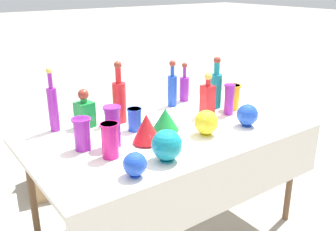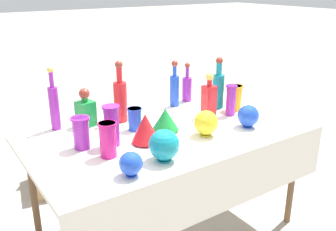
# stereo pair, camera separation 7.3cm
# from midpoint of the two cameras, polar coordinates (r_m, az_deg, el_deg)

# --- Properties ---
(ground_plane) EXTENTS (40.00, 40.00, 0.00)m
(ground_plane) POSITION_cam_midpoint_polar(r_m,az_deg,el_deg) (2.76, 0.80, -17.04)
(ground_plane) COLOR #A0998C
(display_table) EXTENTS (1.76, 1.01, 0.76)m
(display_table) POSITION_cam_midpoint_polar(r_m,az_deg,el_deg) (2.37, 1.40, -3.91)
(display_table) COLOR white
(display_table) RESTS_ON ground
(tall_bottle_0) EXTENTS (0.06, 0.06, 0.41)m
(tall_bottle_0) POSITION_cam_midpoint_polar(r_m,az_deg,el_deg) (2.44, -16.14, 1.54)
(tall_bottle_0) COLOR purple
(tall_bottle_0) RESTS_ON display_table
(tall_bottle_1) EXTENTS (0.07, 0.07, 0.31)m
(tall_bottle_1) POSITION_cam_midpoint_polar(r_m,az_deg,el_deg) (2.93, 3.63, 4.32)
(tall_bottle_1) COLOR purple
(tall_bottle_1) RESTS_ON display_table
(tall_bottle_2) EXTENTS (0.09, 0.09, 0.38)m
(tall_bottle_2) POSITION_cam_midpoint_polar(r_m,az_deg,el_deg) (2.78, 8.41, 4.16)
(tall_bottle_2) COLOR teal
(tall_bottle_2) RESTS_ON display_table
(tall_bottle_3) EXTENTS (0.09, 0.09, 0.41)m
(tall_bottle_3) POSITION_cam_midpoint_polar(r_m,az_deg,el_deg) (2.50, -6.44, 2.58)
(tall_bottle_3) COLOR red
(tall_bottle_3) RESTS_ON display_table
(tall_bottle_4) EXTENTS (0.07, 0.07, 0.35)m
(tall_bottle_4) POSITION_cam_midpoint_polar(r_m,az_deg,el_deg) (2.80, 1.75, 4.20)
(tall_bottle_4) COLOR blue
(tall_bottle_4) RESTS_ON display_table
(square_decanter_0) EXTENTS (0.12, 0.12, 0.25)m
(square_decanter_0) POSITION_cam_midpoint_polar(r_m,az_deg,el_deg) (2.47, -11.62, 0.79)
(square_decanter_0) COLOR #198C38
(square_decanter_0) RESTS_ON display_table
(square_decanter_1) EXTENTS (0.08, 0.08, 0.31)m
(square_decanter_1) POSITION_cam_midpoint_polar(r_m,az_deg,el_deg) (2.60, 7.07, 2.61)
(square_decanter_1) COLOR red
(square_decanter_1) RESTS_ON display_table
(slender_vase_0) EXTENTS (0.12, 0.12, 0.18)m
(slender_vase_0) POSITION_cam_midpoint_polar(r_m,az_deg,el_deg) (2.77, 10.93, 2.81)
(slender_vase_0) COLOR orange
(slender_vase_0) RESTS_ON display_table
(slender_vase_1) EXTENTS (0.10, 0.10, 0.19)m
(slender_vase_1) POSITION_cam_midpoint_polar(r_m,az_deg,el_deg) (2.02, -8.12, -3.52)
(slender_vase_1) COLOR #C61972
(slender_vase_1) RESTS_ON display_table
(slender_vase_2) EXTENTS (0.11, 0.11, 0.19)m
(slender_vase_2) POSITION_cam_midpoint_polar(r_m,az_deg,el_deg) (2.14, -12.16, -2.45)
(slender_vase_2) COLOR purple
(slender_vase_2) RESTS_ON display_table
(slender_vase_3) EXTENTS (0.10, 0.10, 0.24)m
(slender_vase_3) POSITION_cam_midpoint_polar(r_m,az_deg,el_deg) (2.14, -7.61, -1.40)
(slender_vase_3) COLOR purple
(slender_vase_3) RESTS_ON display_table
(slender_vase_4) EXTENTS (0.08, 0.08, 0.22)m
(slender_vase_4) POSITION_cam_midpoint_polar(r_m,az_deg,el_deg) (2.65, 10.35, 2.45)
(slender_vase_4) COLOR purple
(slender_vase_4) RESTS_ON display_table
(slender_vase_5) EXTENTS (0.09, 0.09, 0.14)m
(slender_vase_5) POSITION_cam_midpoint_polar(r_m,az_deg,el_deg) (2.37, -4.20, -0.43)
(slender_vase_5) COLOR blue
(slender_vase_5) RESTS_ON display_table
(fluted_vase_0) EXTENTS (0.17, 0.17, 0.15)m
(fluted_vase_0) POSITION_cam_midpoint_polar(r_m,az_deg,el_deg) (2.34, 0.44, -0.56)
(fluted_vase_0) COLOR #198C38
(fluted_vase_0) RESTS_ON display_table
(fluted_vase_1) EXTENTS (0.17, 0.17, 0.18)m
(fluted_vase_1) POSITION_cam_midpoint_polar(r_m,az_deg,el_deg) (2.16, -2.50, -1.88)
(fluted_vase_1) COLOR red
(fluted_vase_1) RESTS_ON display_table
(round_bowl_0) EXTENTS (0.15, 0.15, 0.16)m
(round_bowl_0) POSITION_cam_midpoint_polar(r_m,az_deg,el_deg) (2.29, 6.73, -1.12)
(round_bowl_0) COLOR yellow
(round_bowl_0) RESTS_ON display_table
(round_bowl_1) EXTENTS (0.17, 0.17, 0.17)m
(round_bowl_1) POSITION_cam_midpoint_polar(r_m,az_deg,el_deg) (1.95, 0.48, -4.53)
(round_bowl_1) COLOR teal
(round_bowl_1) RESTS_ON display_table
(round_bowl_2) EXTENTS (0.14, 0.14, 0.15)m
(round_bowl_2) POSITION_cam_midpoint_polar(r_m,az_deg,el_deg) (2.47, 12.96, -0.06)
(round_bowl_2) COLOR blue
(round_bowl_2) RESTS_ON display_table
(round_bowl_3) EXTENTS (0.12, 0.12, 0.13)m
(round_bowl_3) POSITION_cam_midpoint_polar(r_m,az_deg,el_deg) (1.82, -4.53, -7.34)
(round_bowl_3) COLOR blue
(round_bowl_3) RESTS_ON display_table
(price_tag_left) EXTENTS (0.06, 0.02, 0.04)m
(price_tag_left) POSITION_cam_midpoint_polar(r_m,az_deg,el_deg) (2.48, 18.20, -1.83)
(price_tag_left) COLOR white
(price_tag_left) RESTS_ON display_table
(price_tag_center) EXTENTS (0.06, 0.02, 0.04)m
(price_tag_center) POSITION_cam_midpoint_polar(r_m,az_deg,el_deg) (2.26, 13.05, -3.53)
(price_tag_center) COLOR white
(price_tag_center) RESTS_ON display_table
(price_tag_right) EXTENTS (0.06, 0.03, 0.04)m
(price_tag_right) POSITION_cam_midpoint_polar(r_m,az_deg,el_deg) (2.11, 10.24, -5.01)
(price_tag_right) COLOR white
(price_tag_right) RESTS_ON display_table
(cardboard_box_behind_left) EXTENTS (0.60, 0.53, 0.34)m
(cardboard_box_behind_left) POSITION_cam_midpoint_polar(r_m,az_deg,el_deg) (3.34, -14.69, -7.95)
(cardboard_box_behind_left) COLOR tan
(cardboard_box_behind_left) RESTS_ON ground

